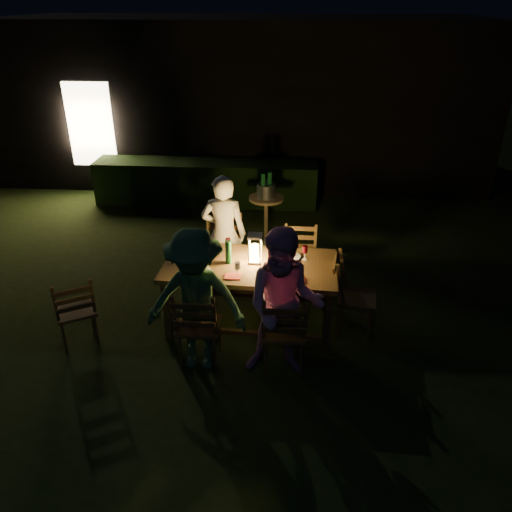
# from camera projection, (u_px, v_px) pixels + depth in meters

# --- Properties ---
(garden_envelope) EXTENTS (40.00, 40.00, 3.20)m
(garden_envelope) POSITION_uv_depth(u_px,v_px,m) (243.00, 97.00, 11.10)
(garden_envelope) COLOR black
(garden_envelope) RESTS_ON ground
(dining_table) EXTENTS (2.02, 1.07, 0.83)m
(dining_table) POSITION_uv_depth(u_px,v_px,m) (250.00, 270.00, 5.77)
(dining_table) COLOR #55381C
(dining_table) RESTS_ON ground
(chair_near_left) EXTENTS (0.45, 0.48, 1.00)m
(chair_near_left) POSITION_uv_depth(u_px,v_px,m) (200.00, 338.00, 5.34)
(chair_near_left) COLOR #55381C
(chair_near_left) RESTS_ON ground
(chair_near_right) EXTENTS (0.46, 0.50, 1.01)m
(chair_near_right) POSITION_uv_depth(u_px,v_px,m) (283.00, 344.00, 5.25)
(chair_near_right) COLOR #55381C
(chair_near_right) RESTS_ON ground
(chair_far_left) EXTENTS (0.50, 0.53, 1.06)m
(chair_far_left) POSITION_uv_depth(u_px,v_px,m) (224.00, 268.00, 6.70)
(chair_far_left) COLOR #55381C
(chair_far_left) RESTS_ON ground
(chair_far_right) EXTENTS (0.44, 0.47, 0.96)m
(chair_far_right) POSITION_uv_depth(u_px,v_px,m) (299.00, 274.00, 6.60)
(chair_far_right) COLOR #55381C
(chair_far_right) RESTS_ON ground
(chair_end) EXTENTS (0.54, 0.51, 1.01)m
(chair_end) POSITION_uv_depth(u_px,v_px,m) (354.00, 309.00, 5.85)
(chair_end) COLOR #55381C
(chair_end) RESTS_ON ground
(chair_spare) EXTENTS (0.59, 0.60, 0.94)m
(chair_spare) POSITION_uv_depth(u_px,v_px,m) (78.00, 322.00, 5.64)
(chair_spare) COLOR #55381C
(chair_spare) RESTS_ON ground
(person_house_side) EXTENTS (0.60, 0.41, 1.60)m
(person_house_side) POSITION_uv_depth(u_px,v_px,m) (224.00, 234.00, 6.52)
(person_house_side) COLOR silver
(person_house_side) RESTS_ON ground
(person_opp_right) EXTENTS (0.83, 0.66, 1.65)m
(person_opp_right) POSITION_uv_depth(u_px,v_px,m) (284.00, 305.00, 4.97)
(person_opp_right) COLOR #D492C4
(person_opp_right) RESTS_ON ground
(person_opp_left) EXTENTS (1.06, 0.64, 1.60)m
(person_opp_left) POSITION_uv_depth(u_px,v_px,m) (196.00, 301.00, 5.07)
(person_opp_left) COLOR #366D3E
(person_opp_left) RESTS_ON ground
(lantern) EXTENTS (0.16, 0.16, 0.35)m
(lantern) POSITION_uv_depth(u_px,v_px,m) (255.00, 250.00, 5.70)
(lantern) COLOR white
(lantern) RESTS_ON dining_table
(plate_far_left) EXTENTS (0.25, 0.25, 0.01)m
(plate_far_left) POSITION_uv_depth(u_px,v_px,m) (207.00, 252.00, 5.98)
(plate_far_left) COLOR white
(plate_far_left) RESTS_ON dining_table
(plate_near_left) EXTENTS (0.25, 0.25, 0.01)m
(plate_near_left) POSITION_uv_depth(u_px,v_px,m) (199.00, 270.00, 5.60)
(plate_near_left) COLOR white
(plate_near_left) RESTS_ON dining_table
(plate_far_right) EXTENTS (0.25, 0.25, 0.01)m
(plate_far_right) POSITION_uv_depth(u_px,v_px,m) (290.00, 257.00, 5.88)
(plate_far_right) COLOR white
(plate_far_right) RESTS_ON dining_table
(plate_near_right) EXTENTS (0.25, 0.25, 0.01)m
(plate_near_right) POSITION_uv_depth(u_px,v_px,m) (288.00, 275.00, 5.49)
(plate_near_right) COLOR white
(plate_near_right) RESTS_ON dining_table
(wineglass_a) EXTENTS (0.06, 0.06, 0.18)m
(wineglass_a) POSITION_uv_depth(u_px,v_px,m) (228.00, 245.00, 5.97)
(wineglass_a) COLOR #59070F
(wineglass_a) RESTS_ON dining_table
(wineglass_b) EXTENTS (0.06, 0.06, 0.18)m
(wineglass_b) POSITION_uv_depth(u_px,v_px,m) (186.00, 259.00, 5.66)
(wineglass_b) COLOR #59070F
(wineglass_b) RESTS_ON dining_table
(wineglass_c) EXTENTS (0.06, 0.06, 0.18)m
(wineglass_c) POSITION_uv_depth(u_px,v_px,m) (274.00, 270.00, 5.42)
(wineglass_c) COLOR #59070F
(wineglass_c) RESTS_ON dining_table
(wineglass_d) EXTENTS (0.06, 0.06, 0.18)m
(wineglass_d) POSITION_uv_depth(u_px,v_px,m) (305.00, 253.00, 5.79)
(wineglass_d) COLOR #59070F
(wineglass_d) RESTS_ON dining_table
(wineglass_e) EXTENTS (0.06, 0.06, 0.18)m
(wineglass_e) POSITION_uv_depth(u_px,v_px,m) (237.00, 269.00, 5.44)
(wineglass_e) COLOR silver
(wineglass_e) RESTS_ON dining_table
(bottle_table) EXTENTS (0.07, 0.07, 0.28)m
(bottle_table) POSITION_uv_depth(u_px,v_px,m) (228.00, 252.00, 5.70)
(bottle_table) COLOR #0F471E
(bottle_table) RESTS_ON dining_table
(napkin_left) EXTENTS (0.18, 0.14, 0.01)m
(napkin_left) POSITION_uv_depth(u_px,v_px,m) (233.00, 276.00, 5.47)
(napkin_left) COLOR red
(napkin_left) RESTS_ON dining_table
(napkin_right) EXTENTS (0.18, 0.14, 0.01)m
(napkin_right) POSITION_uv_depth(u_px,v_px,m) (297.00, 279.00, 5.41)
(napkin_right) COLOR red
(napkin_right) RESTS_ON dining_table
(phone) EXTENTS (0.14, 0.07, 0.01)m
(phone) POSITION_uv_depth(u_px,v_px,m) (191.00, 273.00, 5.53)
(phone) COLOR black
(phone) RESTS_ON dining_table
(side_table) EXTENTS (0.55, 0.55, 0.74)m
(side_table) POSITION_uv_depth(u_px,v_px,m) (266.00, 202.00, 7.92)
(side_table) COLOR olive
(side_table) RESTS_ON ground
(ice_bucket) EXTENTS (0.30, 0.30, 0.22)m
(ice_bucket) POSITION_uv_depth(u_px,v_px,m) (266.00, 191.00, 7.83)
(ice_bucket) COLOR #A5A8AD
(ice_bucket) RESTS_ON side_table
(bottle_bucket_a) EXTENTS (0.07, 0.07, 0.32)m
(bottle_bucket_a) POSITION_uv_depth(u_px,v_px,m) (263.00, 188.00, 7.77)
(bottle_bucket_a) COLOR #0F471E
(bottle_bucket_a) RESTS_ON side_table
(bottle_bucket_b) EXTENTS (0.07, 0.07, 0.32)m
(bottle_bucket_b) POSITION_uv_depth(u_px,v_px,m) (270.00, 187.00, 7.83)
(bottle_bucket_b) COLOR #0F471E
(bottle_bucket_b) RESTS_ON side_table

